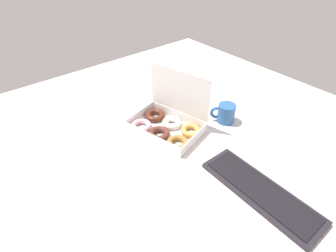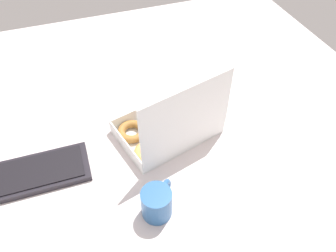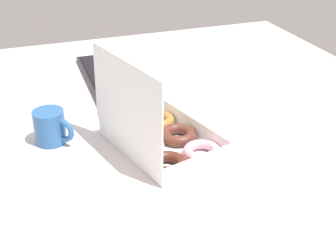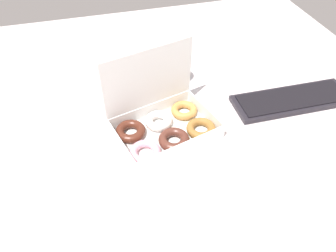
% 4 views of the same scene
% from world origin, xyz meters
% --- Properties ---
extents(ground_plane, '(1.80, 1.80, 0.02)m').
position_xyz_m(ground_plane, '(0.00, 0.00, -0.01)').
color(ground_plane, silver).
extents(donut_box, '(0.36, 0.29, 0.26)m').
position_xyz_m(donut_box, '(-0.05, -0.03, 0.03)').
color(donut_box, white).
rests_on(donut_box, ground_plane).
extents(keyboard, '(0.44, 0.15, 0.02)m').
position_xyz_m(keyboard, '(0.44, -0.00, 0.01)').
color(keyboard, black).
rests_on(keyboard, ground_plane).
extents(coffee_mug, '(0.10, 0.10, 0.09)m').
position_xyz_m(coffee_mug, '(0.07, 0.23, 0.05)').
color(coffee_mug, '#2A5B96').
rests_on(coffee_mug, ground_plane).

